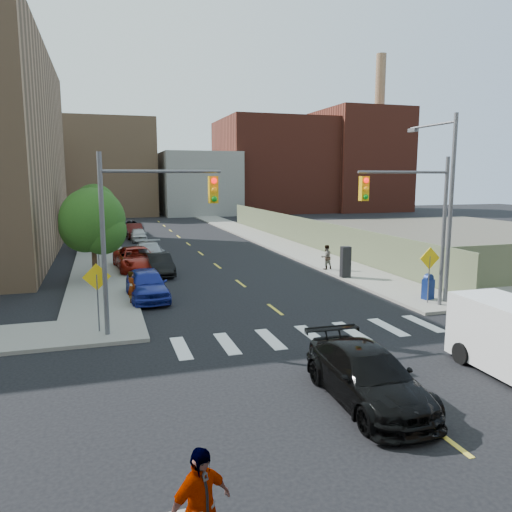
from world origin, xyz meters
TOP-DOWN VIEW (x-y plane):
  - ground at (0.00, 0.00)m, footprint 160.00×160.00m
  - sidewalk_nw at (-7.75, 41.50)m, footprint 3.50×73.00m
  - sidewalk_ne at (7.75, 41.50)m, footprint 3.50×73.00m
  - fence_north at (9.60, 28.00)m, footprint 0.12×44.00m
  - gravel_lot at (28.00, 30.00)m, footprint 36.00×42.00m
  - bg_bldg_midwest at (-6.00, 72.00)m, footprint 14.00×16.00m
  - bg_bldg_center at (8.00, 70.00)m, footprint 12.00×16.00m
  - bg_bldg_east at (22.00, 72.00)m, footprint 18.00×18.00m
  - bg_bldg_fareast at (38.00, 70.00)m, footprint 14.00×16.00m
  - smokestack at (42.00, 70.00)m, footprint 1.80×1.80m
  - signal_nw at (-5.98, 6.00)m, footprint 4.59×0.30m
  - signal_ne at (5.98, 6.00)m, footprint 4.59×0.30m
  - streetlight_ne at (8.20, 6.90)m, footprint 0.25×3.70m
  - warn_sign_nw at (-7.80, 6.50)m, footprint 1.06×0.06m
  - warn_sign_ne at (7.20, 6.50)m, footprint 1.06×0.06m
  - warn_sign_midwest at (-7.80, 20.00)m, footprint 1.06×0.06m
  - tree_west_near at (-8.00, 16.05)m, footprint 3.66×3.64m
  - tree_west_far at (-8.00, 31.05)m, footprint 3.66×3.64m
  - parked_car_blue at (-5.50, 11.69)m, footprint 2.05×4.67m
  - parked_car_black at (-4.20, 17.93)m, footprint 1.64×4.16m
  - parked_car_red at (-5.42, 19.90)m, footprint 3.06×5.75m
  - parked_car_silver at (-4.51, 21.68)m, footprint 2.59×5.54m
  - parked_car_white at (-4.20, 35.35)m, footprint 1.48×3.68m
  - parked_car_maroon at (-4.42, 38.13)m, footprint 1.74×4.44m
  - parked_car_grey at (-4.65, 41.79)m, footprint 2.90×5.56m
  - black_sedan at (-0.80, -1.81)m, footprint 2.20×5.14m
  - mailbox at (7.65, 7.11)m, footprint 0.60×0.52m
  - payphone at (6.30, 13.22)m, footprint 0.58×0.49m
  - pedestrian_west at (-6.30, 10.53)m, footprint 0.53×0.66m
  - pedestrian_east at (6.30, 15.90)m, footprint 0.85×0.70m
  - pedestrian_sw at (-6.30, -6.40)m, footprint 1.23×0.92m

SIDE VIEW (x-z plane):
  - ground at x=0.00m, z-range 0.00..0.00m
  - gravel_lot at x=28.00m, z-range 0.00..0.06m
  - sidewalk_nw at x=-7.75m, z-range 0.00..0.15m
  - sidewalk_ne at x=7.75m, z-range 0.00..0.15m
  - parked_car_white at x=-4.20m, z-range 0.00..1.25m
  - parked_car_black at x=-4.20m, z-range 0.00..1.35m
  - parked_car_maroon at x=-4.42m, z-range 0.00..1.44m
  - black_sedan at x=-0.80m, z-range 0.00..1.47m
  - parked_car_grey at x=-4.65m, z-range 0.00..1.49m
  - mailbox at x=7.65m, z-range 0.13..1.40m
  - parked_car_red at x=-5.42m, z-range 0.00..1.54m
  - parked_car_blue at x=-5.50m, z-range 0.00..1.56m
  - parked_car_silver at x=-4.51m, z-range 0.00..1.57m
  - pedestrian_west at x=-6.30m, z-range 0.15..1.71m
  - pedestrian_east at x=6.30m, z-range 0.15..1.74m
  - payphone at x=6.30m, z-range 0.15..2.00m
  - pedestrian_sw at x=-6.30m, z-range 0.15..2.10m
  - fence_north at x=9.60m, z-range 0.00..2.50m
  - warn_sign_nw at x=-7.80m, z-range 0.58..3.41m
  - warn_sign_ne at x=7.20m, z-range 0.58..3.41m
  - warn_sign_midwest at x=-7.80m, z-range 0.58..3.41m
  - tree_west_near at x=-8.00m, z-range 0.72..6.24m
  - tree_west_far at x=-8.00m, z-range 0.72..6.24m
  - signal_nw at x=-5.98m, z-range 1.03..8.03m
  - signal_ne at x=5.98m, z-range 1.03..8.03m
  - bg_bldg_center at x=8.00m, z-range 0.00..10.00m
  - streetlight_ne at x=8.20m, z-range 0.72..9.72m
  - bg_bldg_midwest at x=-6.00m, z-range 0.00..15.00m
  - bg_bldg_east at x=22.00m, z-range 0.00..16.00m
  - bg_bldg_fareast at x=38.00m, z-range 0.00..18.00m
  - smokestack at x=42.00m, z-range 0.00..28.00m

